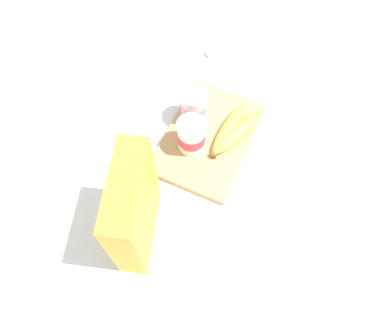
# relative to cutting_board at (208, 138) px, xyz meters

# --- Properties ---
(ground_plane) EXTENTS (2.40, 2.40, 0.00)m
(ground_plane) POSITION_rel_cutting_board_xyz_m (0.00, 0.00, -0.01)
(ground_plane) COLOR silver
(cutting_board) EXTENTS (0.29, 0.20, 0.02)m
(cutting_board) POSITION_rel_cutting_board_xyz_m (0.00, 0.00, 0.00)
(cutting_board) COLOR tan
(cutting_board) RESTS_ON ground_plane
(cereal_box) EXTENTS (0.19, 0.11, 0.28)m
(cereal_box) POSITION_rel_cutting_board_xyz_m (-0.28, 0.04, 0.13)
(cereal_box) COLOR yellow
(cereal_box) RESTS_ON ground_plane
(yogurt_cup_front) EXTENTS (0.07, 0.07, 0.10)m
(yogurt_cup_front) POSITION_rel_cutting_board_xyz_m (-0.04, 0.03, 0.06)
(yogurt_cup_front) COLOR white
(yogurt_cup_front) RESTS_ON cutting_board
(yogurt_cup_back) EXTENTS (0.07, 0.07, 0.09)m
(yogurt_cup_back) POSITION_rel_cutting_board_xyz_m (0.04, 0.06, 0.05)
(yogurt_cup_back) COLOR white
(yogurt_cup_back) RESTS_ON cutting_board
(banana_bunch) EXTENTS (0.18, 0.10, 0.04)m
(banana_bunch) POSITION_rel_cutting_board_xyz_m (0.03, -0.06, 0.03)
(banana_bunch) COLOR yellow
(banana_bunch) RESTS_ON cutting_board
(spoon) EXTENTS (0.12, 0.08, 0.01)m
(spoon) POSITION_rel_cutting_board_xyz_m (0.23, 0.09, -0.00)
(spoon) COLOR silver
(spoon) RESTS_ON ground_plane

